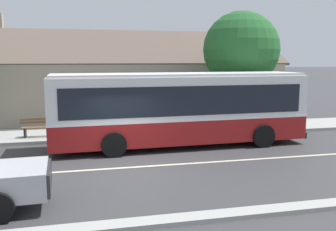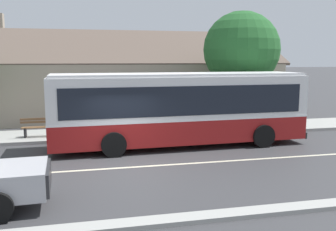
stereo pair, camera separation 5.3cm
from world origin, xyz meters
name	(u,v)px [view 1 (the left image)]	position (x,y,z in m)	size (l,w,h in m)	color
ground_plane	(128,168)	(0.00, 0.00, 0.00)	(300.00, 300.00, 0.00)	#38383A
sidewalk_far	(113,133)	(0.00, 6.00, 0.07)	(60.00, 3.00, 0.15)	#9E9E99
curb_near	(153,222)	(0.00, -4.75, 0.06)	(60.00, 0.50, 0.12)	#9E9E99
lane_divider_stripe	(128,168)	(0.00, 0.00, 0.00)	(60.00, 0.16, 0.01)	beige
community_building	(97,87)	(-0.43, 13.96, 1.89)	(23.98, 10.17, 6.85)	tan
transit_bus	(180,107)	(2.69, 2.90, 1.72)	(11.24, 3.00, 3.21)	maroon
bench_by_building	(40,128)	(-3.47, 5.54, 0.57)	(1.70, 0.51, 0.94)	brown
street_tree_primary	(241,50)	(7.19, 6.69, 4.32)	(4.21, 4.21, 6.43)	#4C3828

